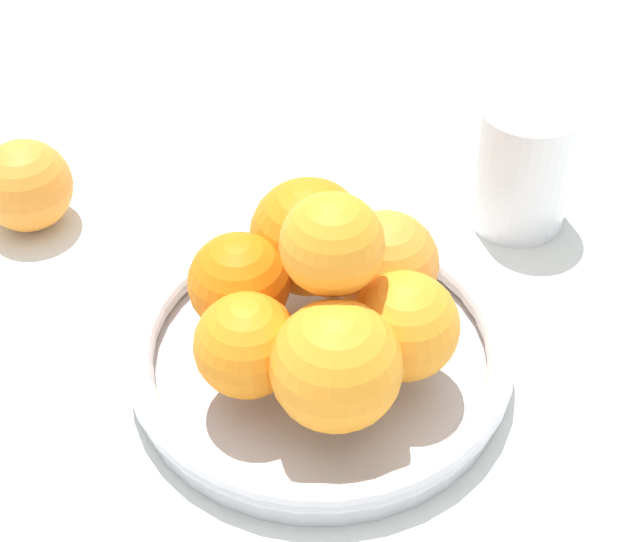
{
  "coord_description": "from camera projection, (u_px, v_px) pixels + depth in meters",
  "views": [
    {
      "loc": [
        -0.38,
        0.31,
        0.55
      ],
      "look_at": [
        0.0,
        0.0,
        0.09
      ],
      "focal_mm": 60.0,
      "sensor_mm": 36.0,
      "label": 1
    }
  ],
  "objects": [
    {
      "name": "orange_pile",
      "position": [
        324.0,
        295.0,
        0.68
      ],
      "size": [
        0.18,
        0.18,
        0.12
      ],
      "color": "orange",
      "rests_on": "fruit_bowl"
    },
    {
      "name": "fruit_bowl",
      "position": [
        320.0,
        356.0,
        0.72
      ],
      "size": [
        0.26,
        0.26,
        0.03
      ],
      "color": "silver",
      "rests_on": "ground_plane"
    },
    {
      "name": "drinking_glass",
      "position": [
        523.0,
        165.0,
        0.82
      ],
      "size": [
        0.08,
        0.08,
        0.1
      ],
      "primitive_type": "cylinder",
      "color": "white",
      "rests_on": "ground_plane"
    },
    {
      "name": "stray_orange",
      "position": [
        26.0,
        185.0,
        0.83
      ],
      "size": [
        0.07,
        0.07,
        0.07
      ],
      "primitive_type": "sphere",
      "color": "orange",
      "rests_on": "ground_plane"
    },
    {
      "name": "ground_plane",
      "position": [
        320.0,
        372.0,
        0.73
      ],
      "size": [
        4.0,
        4.0,
        0.0
      ],
      "primitive_type": "plane",
      "color": "silver"
    }
  ]
}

